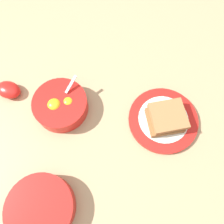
# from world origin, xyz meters

# --- Properties ---
(ground_plane) EXTENTS (3.00, 3.00, 0.00)m
(ground_plane) POSITION_xyz_m (0.00, 0.00, 0.00)
(ground_plane) COLOR tan
(egg_bowl) EXTENTS (0.16, 0.15, 0.07)m
(egg_bowl) POSITION_xyz_m (0.03, 0.06, 0.02)
(egg_bowl) COLOR red
(egg_bowl) RESTS_ON ground_plane
(toast_plate) EXTENTS (0.19, 0.19, 0.01)m
(toast_plate) POSITION_xyz_m (0.22, -0.16, 0.01)
(toast_plate) COLOR red
(toast_plate) RESTS_ON ground_plane
(toast_sandwich) EXTENTS (0.13, 0.12, 0.04)m
(toast_sandwich) POSITION_xyz_m (0.22, -0.17, 0.03)
(toast_sandwich) COLOR brown
(toast_sandwich) RESTS_ON toast_plate
(soup_spoon) EXTENTS (0.10, 0.15, 0.03)m
(soup_spoon) POSITION_xyz_m (-0.06, 0.21, 0.02)
(soup_spoon) COLOR red
(soup_spoon) RESTS_ON ground_plane
(congee_bowl) EXTENTS (0.16, 0.16, 0.05)m
(congee_bowl) POSITION_xyz_m (-0.17, -0.12, 0.03)
(congee_bowl) COLOR red
(congee_bowl) RESTS_ON ground_plane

